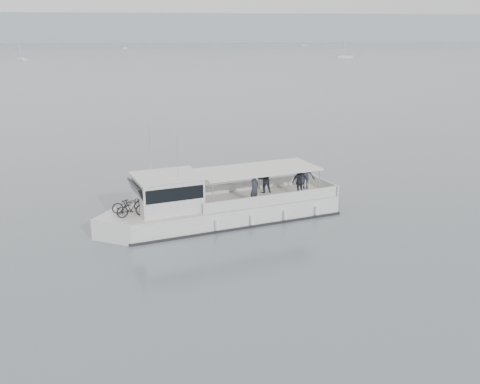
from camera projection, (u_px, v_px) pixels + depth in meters
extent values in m
plane|color=slate|center=(297.00, 202.00, 32.84)|extent=(1400.00, 1400.00, 0.00)
cube|color=#939EA8|center=(171.00, 28.00, 560.37)|extent=(1400.00, 90.00, 28.00)
cube|color=white|center=(231.00, 212.00, 29.60)|extent=(12.35, 6.34, 1.29)
cube|color=white|center=(124.00, 227.00, 27.30)|extent=(3.11, 3.11, 1.29)
cube|color=beige|center=(231.00, 201.00, 29.41)|extent=(12.35, 6.34, 0.06)
cube|color=black|center=(231.00, 219.00, 29.71)|extent=(12.57, 6.51, 0.18)
cube|color=white|center=(249.00, 185.00, 31.36)|extent=(7.68, 2.28, 0.60)
cube|color=white|center=(273.00, 200.00, 28.67)|extent=(7.68, 2.28, 0.60)
cube|color=white|center=(323.00, 184.00, 31.61)|extent=(0.97, 3.09, 0.60)
cube|color=white|center=(168.00, 193.00, 27.78)|extent=(3.80, 3.46, 1.79)
cube|color=black|center=(138.00, 194.00, 27.14)|extent=(1.22, 2.54, 1.15)
cube|color=black|center=(167.00, 188.00, 27.69)|extent=(3.62, 3.44, 0.70)
cube|color=white|center=(167.00, 176.00, 27.51)|extent=(4.04, 3.70, 0.10)
cube|color=silver|center=(257.00, 169.00, 29.56)|extent=(7.32, 4.73, 0.08)
cylinder|color=silver|center=(213.00, 197.00, 27.34)|extent=(0.07, 0.07, 1.64)
cylinder|color=silver|center=(195.00, 184.00, 29.79)|extent=(0.07, 0.07, 1.64)
cylinder|color=silver|center=(319.00, 184.00, 29.80)|extent=(0.07, 0.07, 1.64)
cylinder|color=silver|center=(295.00, 172.00, 32.24)|extent=(0.07, 0.07, 1.64)
cylinder|color=silver|center=(150.00, 149.00, 27.69)|extent=(0.04, 0.04, 2.59)
cylinder|color=silver|center=(178.00, 157.00, 26.73)|extent=(0.04, 0.04, 2.19)
cylinder|color=white|center=(218.00, 225.00, 27.47)|extent=(0.30, 0.30, 0.50)
cylinder|color=white|center=(253.00, 220.00, 28.24)|extent=(0.30, 0.30, 0.50)
cylinder|color=white|center=(286.00, 215.00, 29.01)|extent=(0.30, 0.30, 0.50)
cylinder|color=white|center=(317.00, 210.00, 29.77)|extent=(0.30, 0.30, 0.50)
imported|color=black|center=(128.00, 204.00, 27.49)|extent=(1.80, 1.04, 0.90)
imported|color=black|center=(132.00, 208.00, 26.78)|extent=(1.63, 0.86, 0.94)
imported|color=#292B37|center=(254.00, 189.00, 28.77)|extent=(0.71, 0.71, 1.67)
imported|color=#292B37|center=(264.00, 179.00, 30.70)|extent=(0.91, 0.76, 1.67)
imported|color=#292B37|center=(300.00, 181.00, 30.18)|extent=(1.05, 0.65, 1.67)
imported|color=#292B37|center=(306.00, 175.00, 31.44)|extent=(1.11, 0.68, 1.67)
cube|color=white|center=(126.00, 48.00, 337.42)|extent=(2.46, 6.13, 0.75)
cube|color=white|center=(126.00, 48.00, 337.32)|extent=(1.86, 2.24, 0.45)
cylinder|color=silver|center=(125.00, 42.00, 336.39)|extent=(0.08, 0.08, 6.58)
cube|color=white|center=(344.00, 57.00, 217.95)|extent=(6.70, 2.73, 0.75)
cube|color=white|center=(344.00, 56.00, 217.86)|extent=(2.46, 2.05, 0.45)
cylinder|color=silver|center=(345.00, 47.00, 216.83)|extent=(0.08, 0.08, 7.18)
cube|color=white|center=(21.00, 60.00, 196.83)|extent=(6.21, 6.65, 0.75)
cube|color=white|center=(21.00, 59.00, 196.74)|extent=(3.05, 3.09, 0.45)
cylinder|color=silver|center=(20.00, 48.00, 195.66)|extent=(0.08, 0.08, 7.59)
cube|color=white|center=(306.00, 45.00, 416.48)|extent=(5.05, 4.68, 0.75)
cube|color=white|center=(306.00, 45.00, 416.39)|extent=(2.34, 2.30, 0.45)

